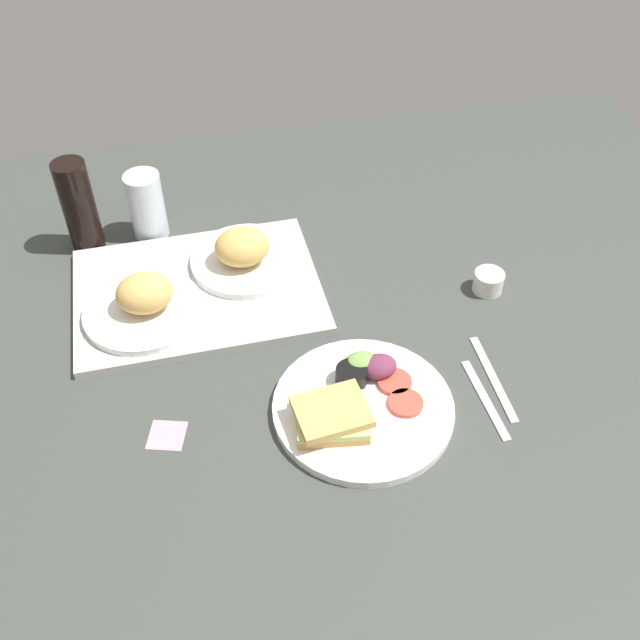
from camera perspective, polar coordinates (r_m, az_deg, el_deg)
name	(u,v)px	position (r cm, az deg, el deg)	size (l,w,h in cm)	color
ground_plane	(313,356)	(127.65, -0.59, -2.82)	(190.00, 150.00, 3.00)	#383D38
serving_tray	(198,291)	(138.19, -9.50, 2.28)	(45.00, 33.00, 1.60)	#B2B2AD
bread_plate_near	(144,302)	(132.57, -13.58, 1.34)	(21.34, 21.34, 8.19)	white
bread_plate_far	(244,254)	(139.59, -5.93, 5.18)	(21.38, 21.38, 8.42)	white
plate_with_salad	(359,403)	(116.80, 3.03, -6.50)	(28.98, 28.98, 5.40)	white
drinking_glass	(147,206)	(150.82, -13.38, 8.69)	(7.08, 7.08, 13.83)	silver
soda_bottle	(79,206)	(149.49, -18.30, 8.42)	(6.40, 6.40, 19.09)	black
espresso_cup	(488,282)	(139.93, 13.00, 2.93)	(5.60, 5.60, 4.00)	silver
fork	(485,399)	(122.05, 12.77, -6.02)	(17.00, 1.40, 0.50)	#B7B7BC
knife	(493,378)	(125.37, 13.37, -4.39)	(19.00, 1.40, 0.50)	#B7B7BC
sticky_note	(167,435)	(117.28, -11.86, -8.79)	(5.60, 5.60, 0.12)	pink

